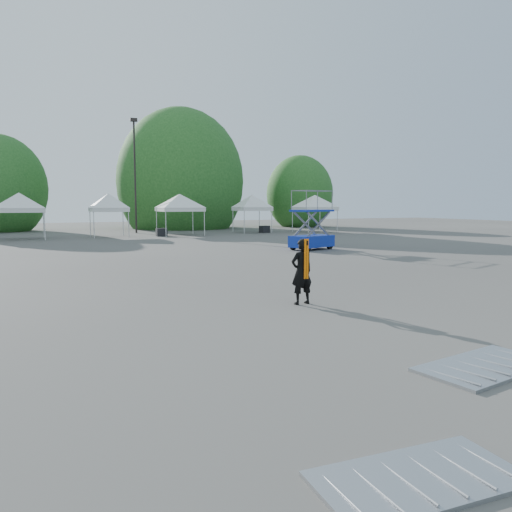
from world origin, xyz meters
name	(u,v)px	position (x,y,z in m)	size (l,w,h in m)	color
ground	(255,300)	(0.00, 0.00, 0.00)	(120.00, 120.00, 0.00)	#474442
light_pole_east	(135,169)	(3.00, 32.00, 5.52)	(0.60, 0.25, 9.80)	black
tree_mid_e	(181,181)	(9.00, 39.00, 4.84)	(5.12, 5.12, 7.79)	#382314
tree_far_e	(300,194)	(22.00, 37.00, 3.63)	(3.84, 3.84, 5.84)	#382314
tent_d	(19,196)	(-6.04, 27.51, 3.06)	(4.71, 4.71, 3.88)	silver
tent_e	(108,197)	(0.15, 27.86, 3.06)	(3.86, 3.86, 3.88)	silver
tent_f	(180,197)	(5.64, 27.42, 3.06)	(4.67, 4.67, 3.88)	silver
tent_g	(252,198)	(12.53, 28.61, 3.06)	(3.97, 3.97, 3.88)	silver
tent_h	(315,198)	(18.03, 27.10, 3.06)	(4.44, 4.44, 3.88)	silver
man	(302,271)	(0.88, -0.93, 0.84)	(0.65, 0.46, 1.68)	black
scissor_lift	(312,220)	(8.86, 12.07, 1.65)	(2.81, 2.04, 3.27)	#0B2593
barrier_left	(418,478)	(-2.15, -8.49, 0.03)	(2.01, 1.07, 0.06)	#A1A4A9
barrier_mid	(485,366)	(1.05, -6.44, 0.04)	(2.41, 1.48, 0.07)	#A1A4A9
crate_mid	(161,232)	(3.97, 26.84, 0.31)	(0.81, 0.63, 0.63)	black
crate_east	(264,229)	(13.35, 27.79, 0.31)	(0.79, 0.61, 0.61)	black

